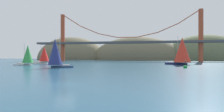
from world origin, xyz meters
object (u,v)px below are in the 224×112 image
object	(u,v)px
channel_buoy	(185,67)
sailboat_green_sail	(27,55)
sailboat_scarlet_sail	(182,50)
sailboat_navy_sail	(56,53)
sailboat_red_spinnaker	(44,55)

from	to	relation	value
channel_buoy	sailboat_green_sail	bearing A→B (deg)	173.57
channel_buoy	sailboat_scarlet_sail	bearing A→B (deg)	81.08
sailboat_green_sail	channel_buoy	xyz separation A→B (m)	(54.92, -6.19, -3.67)
sailboat_navy_sail	sailboat_green_sail	xyz separation A→B (m)	(-17.43, 11.82, -0.50)
sailboat_scarlet_sail	channel_buoy	distance (m)	18.75
sailboat_red_spinnaker	sailboat_scarlet_sail	distance (m)	58.85
channel_buoy	sailboat_navy_sail	bearing A→B (deg)	-171.46
sailboat_red_spinnaker	sailboat_scarlet_sail	world-z (taller)	sailboat_scarlet_sail
sailboat_red_spinnaker	sailboat_scarlet_sail	size ratio (longest dim) A/B	0.78
sailboat_red_spinnaker	sailboat_navy_sail	bearing A→B (deg)	-53.32
sailboat_scarlet_sail	channel_buoy	bearing A→B (deg)	-98.92
sailboat_red_spinnaker	channel_buoy	size ratio (longest dim) A/B	3.34
sailboat_green_sail	channel_buoy	size ratio (longest dim) A/B	3.19
sailboat_red_spinnaker	channel_buoy	world-z (taller)	sailboat_red_spinnaker
channel_buoy	sailboat_red_spinnaker	bearing A→B (deg)	161.04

